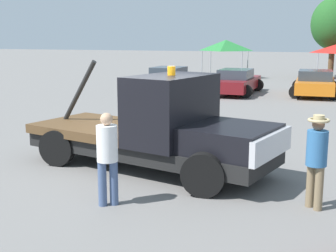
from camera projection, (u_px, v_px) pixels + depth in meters
name	position (u px, v px, depth m)	size (l,w,h in m)	color
ground_plane	(148.00, 168.00, 11.17)	(160.00, 160.00, 0.00)	slate
tow_truck	(161.00, 131.00, 10.78)	(6.46, 3.65, 2.51)	black
person_near_truck	(317.00, 154.00, 8.37)	(0.39, 0.39, 1.74)	#847051
person_at_hood	(107.00, 153.00, 8.54)	(0.39, 0.39, 1.75)	#475B84
parked_car_charcoal	(170.00, 79.00, 26.74)	(2.64, 4.60, 1.34)	#2D2D33
parked_car_maroon	(236.00, 82.00, 25.05)	(2.56, 4.86, 1.34)	maroon
parked_car_orange	(315.00, 83.00, 24.29)	(2.46, 4.51, 1.34)	orange
canopy_tent_green	(226.00, 45.00, 33.87)	(2.91, 2.91, 2.77)	#9E9EA3
tree_left	(334.00, 24.00, 34.41)	(3.28, 3.28, 5.85)	brown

